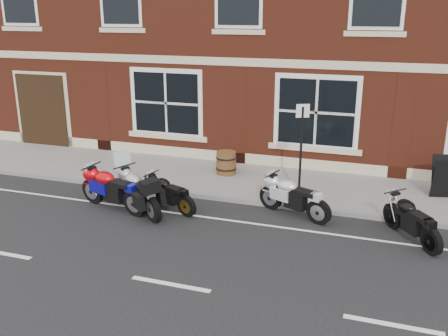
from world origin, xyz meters
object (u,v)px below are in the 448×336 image
at_px(a_board_sign, 445,177).
at_px(barrel_planter, 226,163).
at_px(parking_sign, 301,144).
at_px(moto_touring_silver, 139,189).
at_px(moto_sport_silver, 294,195).
at_px(moto_sport_black, 168,192).
at_px(moto_sport_red, 113,188).
at_px(moto_naked_black, 412,218).

relative_size(a_board_sign, barrel_planter, 1.58).
xyz_separation_m(a_board_sign, parking_sign, (-3.72, -1.13, 0.89)).
bearing_deg(moto_touring_silver, moto_sport_silver, -37.95).
relative_size(moto_sport_black, moto_sport_silver, 0.90).
distance_m(moto_sport_red, moto_sport_silver, 4.63).
xyz_separation_m(moto_sport_red, moto_naked_black, (7.29, 0.52, -0.06)).
relative_size(moto_sport_red, moto_sport_silver, 1.12).
bearing_deg(a_board_sign, parking_sign, -176.85).
bearing_deg(moto_sport_red, moto_naked_black, -69.49).
relative_size(moto_sport_red, parking_sign, 0.88).
xyz_separation_m(moto_sport_red, moto_sport_black, (1.38, 0.41, -0.10)).
height_order(moto_sport_black, moto_naked_black, moto_naked_black).
bearing_deg(moto_naked_black, moto_sport_red, 149.69).
height_order(a_board_sign, parking_sign, parking_sign).
height_order(moto_touring_silver, barrel_planter, moto_touring_silver).
xyz_separation_m(moto_sport_black, barrel_planter, (0.60, 2.93, -0.01)).
xyz_separation_m(moto_sport_black, moto_naked_black, (5.90, 0.11, 0.04)).
height_order(moto_touring_silver, moto_sport_red, moto_touring_silver).
xyz_separation_m(moto_touring_silver, moto_sport_black, (0.67, 0.32, -0.12)).
xyz_separation_m(moto_sport_red, a_board_sign, (8.16, 3.36, 0.10)).
bearing_deg(moto_touring_silver, moto_sport_red, 135.30).
bearing_deg(moto_naked_black, parking_sign, 114.62).
bearing_deg(moto_sport_silver, moto_touring_silver, 127.69).
xyz_separation_m(moto_sport_silver, moto_naked_black, (2.77, -0.52, -0.02)).
height_order(moto_touring_silver, moto_sport_silver, moto_touring_silver).
bearing_deg(moto_sport_silver, moto_sport_black, 125.03).
height_order(moto_sport_red, moto_sport_silver, moto_sport_red).
relative_size(moto_sport_black, parking_sign, 0.71).
bearing_deg(barrel_planter, moto_touring_silver, -111.35).
bearing_deg(parking_sign, moto_sport_black, -174.03).
bearing_deg(moto_sport_red, a_board_sign, -51.19).
distance_m(moto_naked_black, barrel_planter, 6.01).
xyz_separation_m(barrel_planter, parking_sign, (2.46, -1.11, 1.10)).
relative_size(moto_sport_red, barrel_planter, 3.13).
bearing_deg(moto_sport_silver, barrel_planter, 71.47).
relative_size(moto_sport_red, a_board_sign, 1.97).
bearing_deg(parking_sign, moto_touring_silver, -174.92).
bearing_deg(moto_sport_red, moto_sport_black, -57.06).
relative_size(moto_touring_silver, moto_sport_red, 0.84).
bearing_deg(moto_sport_black, parking_sign, -36.91).
distance_m(moto_touring_silver, moto_sport_black, 0.75).
relative_size(moto_sport_red, moto_naked_black, 1.26).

